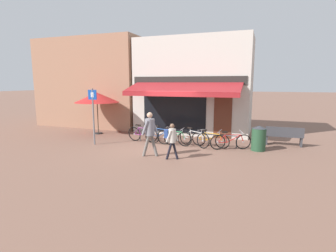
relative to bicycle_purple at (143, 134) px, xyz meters
name	(u,v)px	position (x,y,z in m)	size (l,w,h in m)	color
ground_plane	(161,147)	(1.17, -0.66, -0.38)	(160.00, 160.00, 0.00)	brown
shop_front	(194,86)	(1.51, 3.68, 2.25)	(6.38, 4.70, 5.28)	beige
neighbour_building	(97,83)	(-5.42, 4.20, 2.42)	(7.08, 4.00, 5.60)	#9E7056
bike_rack_rail	(185,134)	(2.02, 0.24, 0.11)	(4.72, 0.04, 0.57)	#47494F
bicycle_purple	(143,134)	(0.00, 0.00, 0.00)	(1.77, 0.59, 0.87)	black
bicycle_blue	(161,136)	(0.88, 0.04, -0.01)	(1.74, 0.52, 0.86)	black
bicycle_green	(174,138)	(1.58, -0.11, -0.02)	(1.70, 0.52, 0.82)	black
bicycle_silver	(194,138)	(2.48, 0.03, -0.01)	(1.58, 0.81, 0.83)	black
bicycle_orange	(210,139)	(3.20, 0.09, -0.03)	(1.75, 0.59, 0.82)	black
bicycle_red	(230,141)	(4.10, -0.02, -0.02)	(1.67, 0.84, 0.82)	black
pedestrian_adult	(150,130)	(1.29, -2.10, 0.67)	(0.61, 0.56, 1.73)	slate
pedestrian_child	(171,137)	(2.20, -2.21, 0.46)	(0.51, 0.43, 1.36)	black
litter_bin	(259,138)	(5.22, 0.25, 0.15)	(0.60, 0.60, 1.06)	#23472D
parking_sign	(93,111)	(-1.93, -1.19, 1.19)	(0.44, 0.07, 2.57)	slate
cafe_parasol	(97,98)	(-3.29, 1.08, 1.64)	(2.44, 2.44, 2.30)	#4C3D2D
park_bench	(284,136)	(6.28, 1.54, 0.08)	(1.60, 0.44, 0.87)	#38383D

